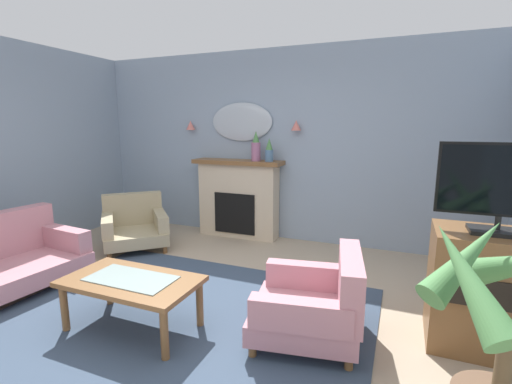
{
  "coord_description": "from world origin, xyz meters",
  "views": [
    {
      "loc": [
        1.69,
        -2.24,
        1.67
      ],
      "look_at": [
        0.16,
        1.49,
        0.91
      ],
      "focal_mm": 25.1,
      "sensor_mm": 36.0,
      "label": 1
    }
  ],
  "objects_px": {
    "armchair_beside_couch": "(316,302)",
    "tv_cabinet": "(488,291)",
    "wall_sconce_left": "(191,125)",
    "coffee_table": "(131,285)",
    "armchair_near_fireplace": "(135,225)",
    "wall_mirror": "(242,122)",
    "wall_sconce_right": "(296,125)",
    "fireplace": "(238,199)",
    "mantel_vase_left": "(269,151)",
    "mantel_vase_right": "(256,148)",
    "tv_flatscreen": "(503,186)",
    "potted_plant_corner_palm": "(507,352)"
  },
  "relations": [
    {
      "from": "armchair_beside_couch",
      "to": "coffee_table",
      "type": "bearing_deg",
      "value": -162.79
    },
    {
      "from": "armchair_beside_couch",
      "to": "armchair_near_fireplace",
      "type": "distance_m",
      "value": 3.07
    },
    {
      "from": "coffee_table",
      "to": "tv_cabinet",
      "type": "bearing_deg",
      "value": 17.41
    },
    {
      "from": "tv_cabinet",
      "to": "tv_flatscreen",
      "type": "relative_size",
      "value": 1.07
    },
    {
      "from": "armchair_near_fireplace",
      "to": "tv_cabinet",
      "type": "relative_size",
      "value": 1.27
    },
    {
      "from": "wall_mirror",
      "to": "wall_sconce_right",
      "type": "xyz_separation_m",
      "value": [
        0.85,
        -0.05,
        -0.05
      ]
    },
    {
      "from": "tv_flatscreen",
      "to": "tv_cabinet",
      "type": "bearing_deg",
      "value": 90.0
    },
    {
      "from": "armchair_beside_couch",
      "to": "tv_cabinet",
      "type": "relative_size",
      "value": 1.05
    },
    {
      "from": "wall_sconce_right",
      "to": "mantel_vase_right",
      "type": "bearing_deg",
      "value": -167.69
    },
    {
      "from": "tv_flatscreen",
      "to": "potted_plant_corner_palm",
      "type": "height_order",
      "value": "tv_flatscreen"
    },
    {
      "from": "wall_mirror",
      "to": "wall_sconce_left",
      "type": "xyz_separation_m",
      "value": [
        -0.85,
        -0.05,
        -0.05
      ]
    },
    {
      "from": "coffee_table",
      "to": "tv_flatscreen",
      "type": "bearing_deg",
      "value": 17.0
    },
    {
      "from": "mantel_vase_left",
      "to": "armchair_beside_couch",
      "type": "xyz_separation_m",
      "value": [
        1.19,
        -2.16,
        -1.0
      ]
    },
    {
      "from": "wall_sconce_left",
      "to": "armchair_beside_couch",
      "type": "xyz_separation_m",
      "value": [
        2.54,
        -2.28,
        -1.35
      ]
    },
    {
      "from": "wall_mirror",
      "to": "fireplace",
      "type": "bearing_deg",
      "value": -90.0
    },
    {
      "from": "wall_sconce_left",
      "to": "tv_cabinet",
      "type": "distance_m",
      "value": 4.37
    },
    {
      "from": "wall_mirror",
      "to": "wall_sconce_right",
      "type": "height_order",
      "value": "wall_mirror"
    },
    {
      "from": "coffee_table",
      "to": "tv_cabinet",
      "type": "height_order",
      "value": "tv_cabinet"
    },
    {
      "from": "wall_sconce_left",
      "to": "coffee_table",
      "type": "bearing_deg",
      "value": -67.63
    },
    {
      "from": "fireplace",
      "to": "wall_sconce_left",
      "type": "xyz_separation_m",
      "value": [
        -0.85,
        0.09,
        1.09
      ]
    },
    {
      "from": "tv_cabinet",
      "to": "coffee_table",
      "type": "bearing_deg",
      "value": -162.59
    },
    {
      "from": "mantel_vase_left",
      "to": "wall_mirror",
      "type": "bearing_deg",
      "value": 161.22
    },
    {
      "from": "wall_sconce_right",
      "to": "armchair_beside_couch",
      "type": "xyz_separation_m",
      "value": [
        0.84,
        -2.28,
        -1.35
      ]
    },
    {
      "from": "mantel_vase_right",
      "to": "tv_cabinet",
      "type": "height_order",
      "value": "mantel_vase_right"
    },
    {
      "from": "wall_mirror",
      "to": "wall_sconce_left",
      "type": "height_order",
      "value": "wall_mirror"
    },
    {
      "from": "tv_flatscreen",
      "to": "wall_sconce_left",
      "type": "bearing_deg",
      "value": 152.94
    },
    {
      "from": "wall_sconce_left",
      "to": "tv_cabinet",
      "type": "xyz_separation_m",
      "value": [
        3.75,
        -1.89,
        -1.21
      ]
    },
    {
      "from": "wall_mirror",
      "to": "tv_flatscreen",
      "type": "distance_m",
      "value": 3.53
    },
    {
      "from": "coffee_table",
      "to": "armchair_beside_couch",
      "type": "bearing_deg",
      "value": 17.21
    },
    {
      "from": "mantel_vase_right",
      "to": "mantel_vase_left",
      "type": "height_order",
      "value": "mantel_vase_right"
    },
    {
      "from": "mantel_vase_right",
      "to": "mantel_vase_left",
      "type": "relative_size",
      "value": 1.31
    },
    {
      "from": "mantel_vase_left",
      "to": "armchair_beside_couch",
      "type": "relative_size",
      "value": 0.34
    },
    {
      "from": "wall_sconce_left",
      "to": "armchair_beside_couch",
      "type": "distance_m",
      "value": 3.67
    },
    {
      "from": "fireplace",
      "to": "armchair_beside_couch",
      "type": "relative_size",
      "value": 1.44
    },
    {
      "from": "potted_plant_corner_palm",
      "to": "fireplace",
      "type": "bearing_deg",
      "value": 133.4
    },
    {
      "from": "wall_mirror",
      "to": "armchair_beside_couch",
      "type": "relative_size",
      "value": 1.02
    },
    {
      "from": "mantel_vase_left",
      "to": "coffee_table",
      "type": "height_order",
      "value": "mantel_vase_left"
    },
    {
      "from": "wall_mirror",
      "to": "wall_sconce_right",
      "type": "distance_m",
      "value": 0.85
    },
    {
      "from": "wall_sconce_right",
      "to": "wall_sconce_left",
      "type": "bearing_deg",
      "value": 180.0
    },
    {
      "from": "mantel_vase_right",
      "to": "tv_cabinet",
      "type": "bearing_deg",
      "value": -34.31
    },
    {
      "from": "wall_sconce_left",
      "to": "armchair_near_fireplace",
      "type": "relative_size",
      "value": 0.12
    },
    {
      "from": "wall_mirror",
      "to": "potted_plant_corner_palm",
      "type": "distance_m",
      "value": 4.26
    },
    {
      "from": "mantel_vase_left",
      "to": "wall_mirror",
      "type": "height_order",
      "value": "wall_mirror"
    },
    {
      "from": "wall_mirror",
      "to": "tv_cabinet",
      "type": "distance_m",
      "value": 3.71
    },
    {
      "from": "wall_mirror",
      "to": "coffee_table",
      "type": "bearing_deg",
      "value": -84.45
    },
    {
      "from": "armchair_near_fireplace",
      "to": "fireplace",
      "type": "bearing_deg",
      "value": 40.78
    },
    {
      "from": "wall_sconce_right",
      "to": "tv_flatscreen",
      "type": "relative_size",
      "value": 0.17
    },
    {
      "from": "mantel_vase_left",
      "to": "wall_sconce_left",
      "type": "height_order",
      "value": "wall_sconce_left"
    },
    {
      "from": "mantel_vase_left",
      "to": "tv_cabinet",
      "type": "height_order",
      "value": "mantel_vase_left"
    },
    {
      "from": "armchair_beside_couch",
      "to": "armchair_near_fireplace",
      "type": "height_order",
      "value": "same"
    }
  ]
}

